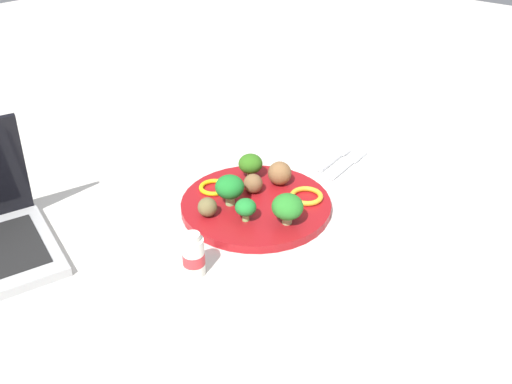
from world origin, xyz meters
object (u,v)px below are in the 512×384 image
object	(u,v)px
broccoli_floret_front_left	(251,164)
meatball_near_rim	(280,173)
broccoli_floret_far_rim	(287,207)
broccoli_floret_center	(246,208)
meatball_far_rim	(207,207)
pepper_ring_front_left	(306,196)
broccoli_floret_mid_right	(230,187)
knife	(349,163)
pepper_ring_near_rim	(214,187)
meatball_mid_left	(253,183)
fork	(335,158)
plate	(256,205)
napkin	(340,164)
yogurt_bottle	(194,256)

from	to	relation	value
broccoli_floret_front_left	meatball_near_rim	distance (m)	0.06
broccoli_floret_far_rim	broccoli_floret_center	size ratio (longest dim) A/B	1.32
meatball_far_rim	pepper_ring_front_left	world-z (taller)	meatball_far_rim
broccoli_floret_mid_right	knife	world-z (taller)	broccoli_floret_mid_right
broccoli_floret_front_left	pepper_ring_near_rim	xyz separation A→B (m)	(-0.08, 0.02, -0.03)
broccoli_floret_center	meatball_mid_left	size ratio (longest dim) A/B	1.14
meatball_near_rim	pepper_ring_near_rim	world-z (taller)	meatball_near_rim
broccoli_floret_front_left	fork	distance (m)	0.21
broccoli_floret_mid_right	knife	distance (m)	0.30
meatball_far_rim	knife	xyz separation A→B (m)	(0.35, -0.07, -0.03)
broccoli_floret_mid_right	meatball_far_rim	distance (m)	0.06
pepper_ring_front_left	plate	bearing A→B (deg)	137.72
broccoli_floret_front_left	meatball_mid_left	world-z (taller)	broccoli_floret_front_left
broccoli_floret_center	meatball_far_rim	world-z (taller)	broccoli_floret_center
meatball_mid_left	fork	xyz separation A→B (m)	(0.23, -0.03, -0.03)
broccoli_floret_front_left	pepper_ring_front_left	size ratio (longest dim) A/B	0.79
napkin	plate	bearing A→B (deg)	174.69
pepper_ring_front_left	fork	size ratio (longest dim) A/B	0.52
meatball_far_rim	knife	world-z (taller)	meatball_far_rim
meatball_near_rim	knife	world-z (taller)	meatball_near_rim
fork	yogurt_bottle	size ratio (longest dim) A/B	1.61
broccoli_floret_far_rim	pepper_ring_near_rim	distance (m)	0.18
meatball_near_rim	broccoli_floret_far_rim	bearing A→B (deg)	-135.07
broccoli_floret_front_left	pepper_ring_near_rim	size ratio (longest dim) A/B	0.86
plate	meatball_far_rim	world-z (taller)	meatball_far_rim
meatball_near_rim	pepper_ring_front_left	world-z (taller)	meatball_near_rim
broccoli_floret_far_rim	yogurt_bottle	xyz separation A→B (m)	(-0.19, 0.04, -0.01)
broccoli_floret_center	napkin	world-z (taller)	broccoli_floret_center
napkin	knife	xyz separation A→B (m)	(0.01, -0.02, 0.00)
plate	knife	xyz separation A→B (m)	(0.25, -0.04, -0.00)
pepper_ring_front_left	knife	xyz separation A→B (m)	(0.18, 0.02, -0.01)
broccoli_floret_far_rim	yogurt_bottle	size ratio (longest dim) A/B	0.74
knife	broccoli_floret_mid_right	bearing A→B (deg)	166.60
meatball_near_rim	pepper_ring_front_left	size ratio (longest dim) A/B	0.74
meatball_mid_left	pepper_ring_front_left	bearing A→B (deg)	-61.52
plate	pepper_ring_near_rim	size ratio (longest dim) A/B	4.89
broccoli_floret_far_rim	meatball_mid_left	size ratio (longest dim) A/B	1.51
meatball_near_rim	yogurt_bottle	world-z (taller)	yogurt_bottle
broccoli_floret_front_left	broccoli_floret_center	bearing A→B (deg)	-141.26
broccoli_floret_far_rim	meatball_mid_left	world-z (taller)	broccoli_floret_far_rim
meatball_mid_left	napkin	distance (m)	0.23
broccoli_floret_center	yogurt_bottle	xyz separation A→B (m)	(-0.15, -0.02, -0.01)
pepper_ring_near_rim	napkin	world-z (taller)	pepper_ring_near_rim
broccoli_floret_far_rim	pepper_ring_front_left	world-z (taller)	broccoli_floret_far_rim
broccoli_floret_front_left	broccoli_floret_mid_right	bearing A→B (deg)	-158.83
broccoli_floret_far_rim	knife	distance (m)	0.28
plate	knife	size ratio (longest dim) A/B	1.92
meatball_near_rim	pepper_ring_front_left	bearing A→B (deg)	-96.80
pepper_ring_front_left	fork	world-z (taller)	pepper_ring_front_left
plate	meatball_mid_left	bearing A→B (deg)	50.97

